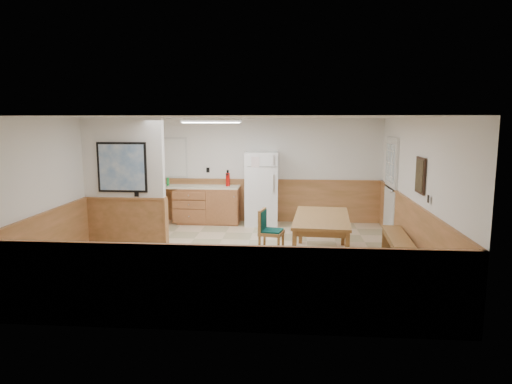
# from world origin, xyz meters

# --- Properties ---
(ground) EXTENTS (6.00, 6.00, 0.00)m
(ground) POSITION_xyz_m (0.00, 0.00, 0.00)
(ground) COLOR beige
(ground) RESTS_ON ground
(ceiling) EXTENTS (6.00, 6.00, 0.02)m
(ceiling) POSITION_xyz_m (0.00, 0.00, 2.50)
(ceiling) COLOR silver
(ceiling) RESTS_ON back_wall
(back_wall) EXTENTS (6.00, 0.02, 2.50)m
(back_wall) POSITION_xyz_m (0.00, 3.00, 1.25)
(back_wall) COLOR white
(back_wall) RESTS_ON ground
(right_wall) EXTENTS (0.02, 6.00, 2.50)m
(right_wall) POSITION_xyz_m (3.00, 0.00, 1.25)
(right_wall) COLOR white
(right_wall) RESTS_ON ground
(left_wall) EXTENTS (0.02, 6.00, 2.50)m
(left_wall) POSITION_xyz_m (-3.00, 0.00, 1.25)
(left_wall) COLOR white
(left_wall) RESTS_ON ground
(wainscot_back) EXTENTS (6.00, 0.04, 1.00)m
(wainscot_back) POSITION_xyz_m (0.00, 2.98, 0.50)
(wainscot_back) COLOR #BF7C4C
(wainscot_back) RESTS_ON ground
(wainscot_right) EXTENTS (0.04, 6.00, 1.00)m
(wainscot_right) POSITION_xyz_m (2.98, 0.00, 0.50)
(wainscot_right) COLOR #BF7C4C
(wainscot_right) RESTS_ON ground
(wainscot_left) EXTENTS (0.04, 6.00, 1.00)m
(wainscot_left) POSITION_xyz_m (-2.98, 0.00, 0.50)
(wainscot_left) COLOR #BF7C4C
(wainscot_left) RESTS_ON ground
(partition_wall) EXTENTS (1.50, 0.20, 2.50)m
(partition_wall) POSITION_xyz_m (-2.25, 0.19, 1.23)
(partition_wall) COLOR white
(partition_wall) RESTS_ON ground
(kitchen_counter) EXTENTS (2.20, 0.61, 1.00)m
(kitchen_counter) POSITION_xyz_m (-1.21, 2.68, 0.46)
(kitchen_counter) COLOR #A06139
(kitchen_counter) RESTS_ON ground
(exterior_door) EXTENTS (0.07, 1.02, 2.15)m
(exterior_door) POSITION_xyz_m (2.96, 1.90, 1.05)
(exterior_door) COLOR silver
(exterior_door) RESTS_ON ground
(kitchen_window) EXTENTS (0.80, 0.04, 1.00)m
(kitchen_window) POSITION_xyz_m (-2.10, 2.98, 1.55)
(kitchen_window) COLOR silver
(kitchen_window) RESTS_ON back_wall
(wall_painting) EXTENTS (0.04, 0.50, 0.60)m
(wall_painting) POSITION_xyz_m (2.97, -0.30, 1.55)
(wall_painting) COLOR black
(wall_painting) RESTS_ON right_wall
(fluorescent_fixture) EXTENTS (1.20, 0.30, 0.09)m
(fluorescent_fixture) POSITION_xyz_m (-0.80, 1.30, 2.45)
(fluorescent_fixture) COLOR silver
(fluorescent_fixture) RESTS_ON ceiling
(refrigerator) EXTENTS (0.78, 0.73, 1.73)m
(refrigerator) POSITION_xyz_m (0.14, 2.63, 0.86)
(refrigerator) COLOR white
(refrigerator) RESTS_ON ground
(dining_table) EXTENTS (1.10, 1.98, 0.75)m
(dining_table) POSITION_xyz_m (1.39, 0.06, 0.66)
(dining_table) COLOR #AD773F
(dining_table) RESTS_ON ground
(dining_bench) EXTENTS (0.45, 1.61, 0.45)m
(dining_bench) POSITION_xyz_m (2.72, -0.01, 0.34)
(dining_bench) COLOR #AD773F
(dining_bench) RESTS_ON ground
(dining_chair) EXTENTS (0.64, 0.49, 0.85)m
(dining_chair) POSITION_xyz_m (0.41, 0.13, 0.50)
(dining_chair) COLOR #AD773F
(dining_chair) RESTS_ON ground
(fire_extinguisher) EXTENTS (0.11, 0.11, 0.39)m
(fire_extinguisher) POSITION_xyz_m (-0.67, 2.69, 1.07)
(fire_extinguisher) COLOR #BC0E0A
(fire_extinguisher) RESTS_ON kitchen_counter
(soap_bottle) EXTENTS (0.07, 0.07, 0.20)m
(soap_bottle) POSITION_xyz_m (-2.12, 2.67, 1.00)
(soap_bottle) COLOR #198E38
(soap_bottle) RESTS_ON kitchen_counter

